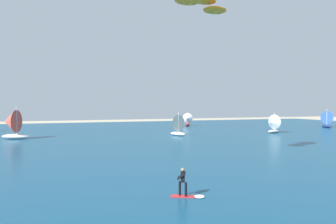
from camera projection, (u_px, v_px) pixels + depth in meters
ocean at (100, 138)px, 49.41m from camera, size 160.00×90.00×0.10m
kitesurfer at (186, 186)px, 17.68m from camera, size 2.01×1.35×1.67m
kite at (202, 3)px, 28.29m from camera, size 6.74×4.52×0.98m
sailboat_trailing at (176, 125)px, 53.12m from camera, size 3.24×3.63×4.08m
sailboat_mid_left at (12, 124)px, 47.53m from camera, size 4.50×4.01×5.06m
sailboat_anchored_offshore at (273, 124)px, 57.74m from camera, size 3.41×3.00×3.83m
sailboat_near_shore at (325, 119)px, 72.17m from camera, size 3.41×3.85×4.32m
sailboat_leading at (187, 119)px, 76.45m from camera, size 2.99×3.24×3.60m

